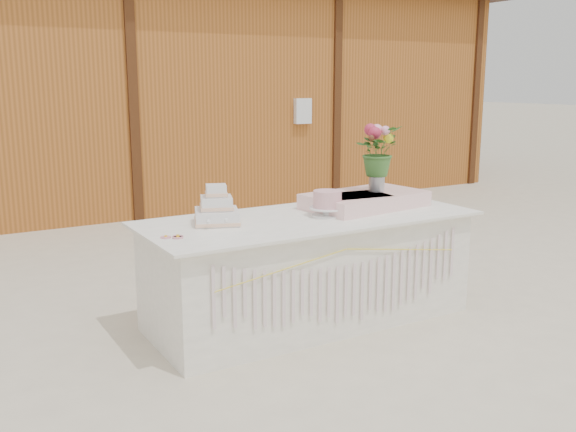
% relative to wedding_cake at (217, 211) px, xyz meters
% --- Properties ---
extents(ground, '(80.00, 80.00, 0.00)m').
position_rel_wedding_cake_xyz_m(ground, '(0.66, -0.12, -0.86)').
color(ground, beige).
rests_on(ground, ground).
extents(barn, '(12.60, 4.60, 3.30)m').
position_rel_wedding_cake_xyz_m(barn, '(0.65, 5.87, 0.82)').
color(barn, '#A05921').
rests_on(barn, ground).
extents(cake_table, '(2.40, 1.00, 0.77)m').
position_rel_wedding_cake_xyz_m(cake_table, '(0.66, -0.13, -0.47)').
color(cake_table, white).
rests_on(cake_table, ground).
extents(wedding_cake, '(0.38, 0.38, 0.27)m').
position_rel_wedding_cake_xyz_m(wedding_cake, '(0.00, 0.00, 0.00)').
color(wedding_cake, white).
rests_on(wedding_cake, cake_table).
extents(pink_cake_stand, '(0.25, 0.25, 0.18)m').
position_rel_wedding_cake_xyz_m(pink_cake_stand, '(0.78, -0.18, 0.01)').
color(pink_cake_stand, white).
rests_on(pink_cake_stand, cake_table).
extents(satin_runner, '(0.97, 0.63, 0.11)m').
position_rel_wedding_cake_xyz_m(satin_runner, '(1.21, -0.05, -0.03)').
color(satin_runner, '#FFD0CD').
rests_on(satin_runner, cake_table).
extents(flower_vase, '(0.12, 0.12, 0.17)m').
position_rel_wedding_cake_xyz_m(flower_vase, '(1.32, -0.04, 0.11)').
color(flower_vase, '#A8A9AD').
rests_on(flower_vase, satin_runner).
extents(bouquet, '(0.43, 0.40, 0.38)m').
position_rel_wedding_cake_xyz_m(bouquet, '(1.32, -0.04, 0.38)').
color(bouquet, '#386A2A').
rests_on(bouquet, flower_vase).
extents(loose_flowers, '(0.16, 0.34, 0.02)m').
position_rel_wedding_cake_xyz_m(loose_flowers, '(-0.39, -0.12, -0.08)').
color(loose_flowers, pink).
rests_on(loose_flowers, cake_table).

